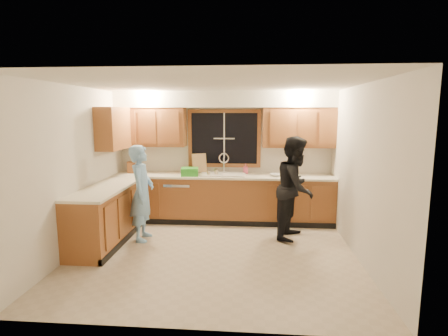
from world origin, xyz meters
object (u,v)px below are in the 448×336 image
Objects in this scene: stove at (91,226)px; woman at (295,188)px; knife_block at (131,167)px; dish_crate at (190,172)px; man at (142,193)px; dishwasher at (180,200)px; bowl at (276,175)px; sink at (223,178)px; soap_bottle at (246,169)px.

woman reaches higher than stove.
dish_crate is (1.21, -0.19, -0.04)m from knife_block.
dish_crate is (-1.91, 0.68, 0.13)m from woman.
man is 2.55m from woman.
dish_crate reaches higher than dishwasher.
bowl is (1.85, -0.07, 0.54)m from dishwasher.
sink is 1.52m from woman.
sink is at bearing 11.47° from dish_crate.
knife_block reaches higher than bowl.
sink is at bearing -51.02° from man.
stove is at bearing -117.69° from dishwasher.
knife_block is (-3.12, 0.87, 0.17)m from woman.
sink is 1.84m from knife_block.
man is 7.68× the size of bowl.
dishwasher is at bearing -22.66° from man.
woman is (2.13, -0.79, 0.45)m from dishwasher.
knife_block reaches higher than dish_crate.
bowl is (-0.29, 0.72, 0.08)m from woman.
dish_crate is at bearing 91.84° from woman.
sink reaches higher than stove.
man is 2.47m from bowl.
dishwasher is (-0.85, -0.01, -0.45)m from sink.
knife_block is (-1.84, 0.07, 0.17)m from sink.
dish_crate is (0.22, -0.11, 0.58)m from dishwasher.
soap_bottle is at bearing 42.04° from stove.
soap_bottle is (1.68, 1.29, 0.22)m from man.
dishwasher is at bearing -1.03° from knife_block.
stove is 3.93× the size of knife_block.
dish_crate is at bearing -168.53° from sink.
dishwasher is at bearing 62.31° from stove.
woman is at bearing -32.09° from sink.
bowl is (1.00, -0.08, 0.08)m from sink.
sink reaches higher than dish_crate.
man reaches higher than stove.
dishwasher is 0.64m from dish_crate.
dishwasher is 1.92m from bowl.
stove reaches higher than dishwasher.
stove is 0.52× the size of woman.
soap_bottle is 0.94× the size of bowl.
man is 1.33m from knife_block.
soap_bottle is 0.63m from bowl.
dish_crate is 1.63× the size of soap_bottle.
man is at bearing -122.71° from dish_crate.
dish_crate is (0.63, 0.98, 0.20)m from man.
dish_crate is at bearing -5.40° from knife_block.
stove is at bearing -124.68° from dish_crate.
sink is at bearing 45.39° from stove.
bowl reaches higher than stove.
stove is 3.27m from woman.
woman is at bearing -20.32° from dishwasher.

